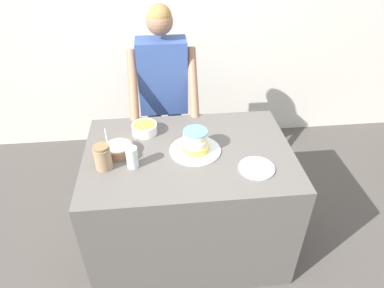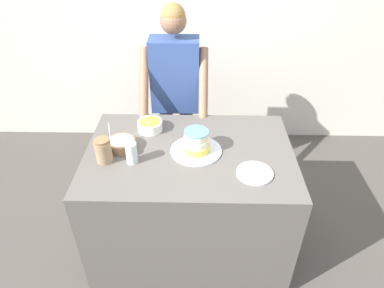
{
  "view_description": "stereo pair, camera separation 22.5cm",
  "coord_description": "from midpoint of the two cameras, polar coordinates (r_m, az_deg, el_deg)",
  "views": [
    {
      "loc": [
        -0.17,
        -1.38,
        2.34
      ],
      "look_at": [
        0.02,
        0.44,
        1.03
      ],
      "focal_mm": 32.0,
      "sensor_mm": 36.0,
      "label": 1
    },
    {
      "loc": [
        0.06,
        -1.39,
        2.34
      ],
      "look_at": [
        0.02,
        0.44,
        1.03
      ],
      "focal_mm": 32.0,
      "sensor_mm": 36.0,
      "label": 2
    }
  ],
  "objects": [
    {
      "name": "counter",
      "position": [
        2.66,
        2.08,
        -9.36
      ],
      "size": [
        1.43,
        0.98,
        0.93
      ],
      "color": "#5B5651",
      "rests_on": "ground_plane"
    },
    {
      "name": "frosting_bowl_white",
      "position": [
        2.39,
        -9.08,
        -0.02
      ],
      "size": [
        0.19,
        0.19,
        0.19
      ],
      "color": "#936B4C",
      "rests_on": "counter"
    },
    {
      "name": "person_baker",
      "position": [
        2.96,
        -0.62,
        9.5
      ],
      "size": [
        0.55,
        0.48,
        1.72
      ],
      "color": "#2D2D38",
      "rests_on": "ground_plane"
    },
    {
      "name": "stoneware_jar",
      "position": [
        2.26,
        -11.84,
        -1.18
      ],
      "size": [
        0.11,
        0.11,
        0.17
      ],
      "color": "#9E7F5B",
      "rests_on": "counter"
    },
    {
      "name": "wall_back",
      "position": [
        3.64,
        2.14,
        19.07
      ],
      "size": [
        10.0,
        0.05,
        2.6
      ],
      "color": "silver",
      "rests_on": "ground_plane"
    },
    {
      "name": "ceramic_plate",
      "position": [
        2.22,
        13.31,
        -4.85
      ],
      "size": [
        0.23,
        0.23,
        0.01
      ],
      "color": "silver",
      "rests_on": "counter"
    },
    {
      "name": "drinking_glass",
      "position": [
        2.23,
        -7.24,
        -1.59
      ],
      "size": [
        0.08,
        0.08,
        0.15
      ],
      "color": "silver",
      "rests_on": "counter"
    },
    {
      "name": "cake",
      "position": [
        2.32,
        3.49,
        0.03
      ],
      "size": [
        0.35,
        0.35,
        0.16
      ],
      "color": "silver",
      "rests_on": "counter"
    },
    {
      "name": "frosting_bowl_orange",
      "position": [
        2.55,
        -4.51,
        3.05
      ],
      "size": [
        0.18,
        0.18,
        0.14
      ],
      "color": "white",
      "rests_on": "counter"
    }
  ]
}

